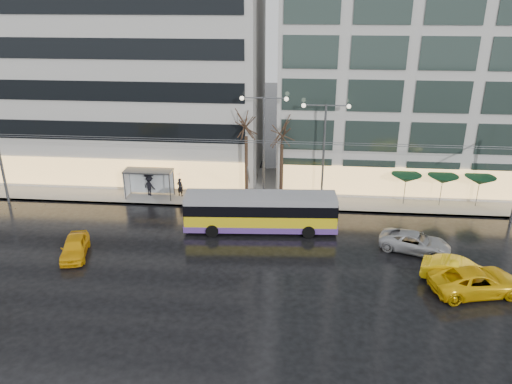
# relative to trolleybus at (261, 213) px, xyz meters

# --- Properties ---
(ground) EXTENTS (140.00, 140.00, 0.00)m
(ground) POSITION_rel_trolleybus_xyz_m (-2.20, -5.13, -1.44)
(ground) COLOR black
(ground) RESTS_ON ground
(sidewalk) EXTENTS (80.00, 10.00, 0.15)m
(sidewalk) POSITION_rel_trolleybus_xyz_m (-0.20, 8.87, -1.36)
(sidewalk) COLOR gray
(sidewalk) RESTS_ON ground
(kerb) EXTENTS (80.00, 0.10, 0.15)m
(kerb) POSITION_rel_trolleybus_xyz_m (-0.20, 3.92, -1.36)
(kerb) COLOR slate
(kerb) RESTS_ON ground
(building_left) EXTENTS (34.00, 14.00, 22.00)m
(building_left) POSITION_rel_trolleybus_xyz_m (-18.20, 13.87, 9.71)
(building_left) COLOR #B7B6AF
(building_left) RESTS_ON sidewalk
(building_right) EXTENTS (32.00, 14.00, 25.00)m
(building_right) POSITION_rel_trolleybus_xyz_m (16.80, 13.87, 11.21)
(building_right) COLOR #B7B6AF
(building_right) RESTS_ON sidewalk
(trolleybus) EXTENTS (11.58, 4.67, 5.31)m
(trolleybus) POSITION_rel_trolleybus_xyz_m (0.00, 0.00, 0.00)
(trolleybus) COLOR gold
(trolleybus) RESTS_ON ground
(catenary) EXTENTS (42.24, 5.12, 7.00)m
(catenary) POSITION_rel_trolleybus_xyz_m (-1.20, 2.81, 2.82)
(catenary) COLOR #595B60
(catenary) RESTS_ON ground
(bus_shelter) EXTENTS (4.20, 1.60, 2.51)m
(bus_shelter) POSITION_rel_trolleybus_xyz_m (-10.59, 5.56, 0.52)
(bus_shelter) COLOR #595B60
(bus_shelter) RESTS_ON sidewalk
(street_lamp_near) EXTENTS (3.96, 0.36, 9.03)m
(street_lamp_near) POSITION_rel_trolleybus_xyz_m (-0.20, 5.67, 4.55)
(street_lamp_near) COLOR #595B60
(street_lamp_near) RESTS_ON sidewalk
(street_lamp_far) EXTENTS (3.96, 0.36, 8.53)m
(street_lamp_far) POSITION_rel_trolleybus_xyz_m (4.80, 5.67, 4.28)
(street_lamp_far) COLOR #595B60
(street_lamp_far) RESTS_ON sidewalk
(tree_a) EXTENTS (3.20, 3.20, 8.40)m
(tree_a) POSITION_rel_trolleybus_xyz_m (-1.70, 5.87, 5.65)
(tree_a) COLOR black
(tree_a) RESTS_ON sidewalk
(tree_b) EXTENTS (3.20, 3.20, 7.70)m
(tree_b) POSITION_rel_trolleybus_xyz_m (1.30, 6.07, 4.96)
(tree_b) COLOR black
(tree_b) RESTS_ON sidewalk
(parasol_a) EXTENTS (2.50, 2.50, 2.65)m
(parasol_a) POSITION_rel_trolleybus_xyz_m (11.80, 5.87, 1.01)
(parasol_a) COLOR #595B60
(parasol_a) RESTS_ON sidewalk
(parasol_b) EXTENTS (2.50, 2.50, 2.65)m
(parasol_b) POSITION_rel_trolleybus_xyz_m (14.80, 5.87, 1.01)
(parasol_b) COLOR #595B60
(parasol_b) RESTS_ON sidewalk
(parasol_c) EXTENTS (2.50, 2.50, 2.65)m
(parasol_c) POSITION_rel_trolleybus_xyz_m (17.80, 5.87, 1.01)
(parasol_c) COLOR #595B60
(parasol_c) RESTS_ON sidewalk
(taxi_a) EXTENTS (2.61, 4.34, 1.38)m
(taxi_a) POSITION_rel_trolleybus_xyz_m (-12.48, -5.08, -0.75)
(taxi_a) COLOR #EDAB0C
(taxi_a) RESTS_ON ground
(taxi_b) EXTENTS (4.90, 3.04, 1.53)m
(taxi_b) POSITION_rel_trolleybus_xyz_m (13.03, -6.26, -0.67)
(taxi_b) COLOR yellow
(taxi_b) RESTS_ON ground
(taxi_c) EXTENTS (6.07, 3.79, 1.56)m
(taxi_c) POSITION_rel_trolleybus_xyz_m (13.73, -7.26, -0.65)
(taxi_c) COLOR yellow
(taxi_c) RESTS_ON ground
(sedan_silver) EXTENTS (5.34, 3.72, 1.35)m
(sedan_silver) POSITION_rel_trolleybus_xyz_m (11.10, -2.26, -0.76)
(sedan_silver) COLOR #9E9EA2
(sedan_silver) RESTS_ON ground
(pedestrian_a) EXTENTS (1.23, 1.24, 2.19)m
(pedestrian_a) POSITION_rel_trolleybus_xyz_m (-7.61, 5.87, 0.16)
(pedestrian_a) COLOR black
(pedestrian_a) RESTS_ON sidewalk
(pedestrian_b) EXTENTS (1.15, 1.04, 1.93)m
(pedestrian_b) POSITION_rel_trolleybus_xyz_m (-8.58, 7.00, -0.32)
(pedestrian_b) COLOR black
(pedestrian_b) RESTS_ON sidewalk
(pedestrian_c) EXTENTS (1.33, 1.10, 2.11)m
(pedestrian_c) POSITION_rel_trolleybus_xyz_m (-10.32, 5.74, -0.17)
(pedestrian_c) COLOR black
(pedestrian_c) RESTS_ON sidewalk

